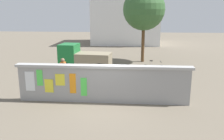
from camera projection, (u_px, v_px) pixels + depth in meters
name	position (u px, v px, depth m)	size (l,w,h in m)	color
ground	(115.00, 65.00, 18.77)	(60.00, 60.00, 0.00)	#6B6051
poster_wall	(103.00, 83.00, 10.81)	(8.01, 0.42, 1.75)	#949494
auto_rickshaw_truck	(83.00, 58.00, 16.85)	(3.73, 1.84, 1.85)	black
motorcycle	(89.00, 84.00, 12.24)	(1.90, 0.56, 0.87)	black
bicycle_near	(131.00, 80.00, 13.20)	(1.65, 0.62, 0.95)	black
bicycle_far	(153.00, 69.00, 15.73)	(1.71, 0.44, 0.95)	black
person_walking	(63.00, 69.00, 13.03)	(0.37, 0.37, 1.62)	#3F994C
tree_roadside	(144.00, 9.00, 18.86)	(3.36, 3.36, 5.93)	brown
building_background	(126.00, 15.00, 30.81)	(8.61, 7.16, 7.28)	white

